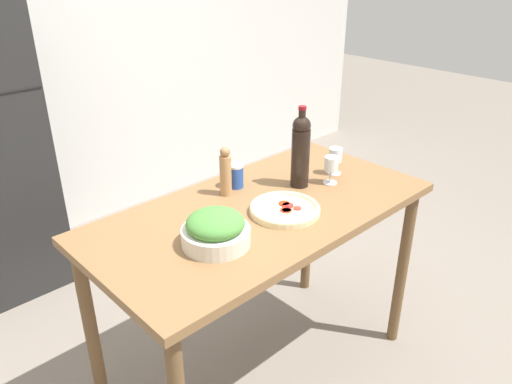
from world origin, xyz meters
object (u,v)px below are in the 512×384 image
(wine_bottle, at_px, (301,150))
(pepper_mill, at_px, (226,172))
(wine_glass_near, at_px, (331,166))
(homemade_pizza, at_px, (285,209))
(salad_bowl, at_px, (216,230))
(salt_canister, at_px, (236,176))
(wine_glass_far, at_px, (335,156))

(wine_bottle, height_order, pepper_mill, wine_bottle)
(wine_glass_near, xyz_separation_m, pepper_mill, (-0.43, 0.24, 0.02))
(wine_glass_near, bearing_deg, pepper_mill, 150.40)
(homemade_pizza, bearing_deg, wine_glass_near, 8.42)
(wine_bottle, height_order, salad_bowl, wine_bottle)
(salad_bowl, xyz_separation_m, salt_canister, (0.38, 0.32, -0.00))
(pepper_mill, bearing_deg, homemade_pizza, -77.42)
(wine_glass_near, bearing_deg, wine_bottle, 145.75)
(wine_bottle, xyz_separation_m, homemade_pizza, (-0.24, -0.14, -0.16))
(pepper_mill, xyz_separation_m, salad_bowl, (-0.30, -0.29, -0.05))
(wine_bottle, bearing_deg, wine_glass_near, -34.25)
(pepper_mill, relative_size, homemade_pizza, 0.76)
(wine_glass_far, bearing_deg, pepper_mill, 160.43)
(wine_glass_near, relative_size, homemade_pizza, 0.45)
(salt_canister, bearing_deg, pepper_mill, -160.59)
(wine_glass_near, xyz_separation_m, salt_canister, (-0.34, 0.27, -0.03))
(pepper_mill, bearing_deg, salt_canister, 19.41)
(wine_glass_near, relative_size, pepper_mill, 0.59)
(wine_bottle, xyz_separation_m, wine_glass_far, (0.22, -0.03, -0.09))
(wine_glass_far, relative_size, salad_bowl, 0.51)
(wine_bottle, distance_m, salt_canister, 0.32)
(wine_bottle, relative_size, salt_canister, 3.37)
(pepper_mill, relative_size, salt_canister, 2.00)
(wine_bottle, distance_m, wine_glass_near, 0.17)
(wine_glass_near, xyz_separation_m, salad_bowl, (-0.72, -0.05, -0.03))
(salt_canister, bearing_deg, salad_bowl, -139.75)
(wine_glass_near, xyz_separation_m, wine_glass_far, (0.10, 0.06, 0.00))
(pepper_mill, height_order, salt_canister, pepper_mill)
(wine_glass_far, distance_m, salt_canister, 0.50)
(wine_glass_near, height_order, pepper_mill, pepper_mill)
(wine_glass_far, xyz_separation_m, pepper_mill, (-0.53, 0.19, 0.02))
(wine_glass_far, relative_size, salt_canister, 1.17)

